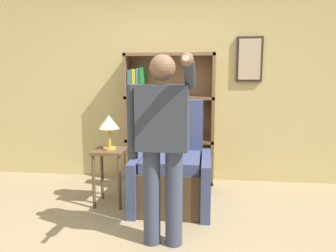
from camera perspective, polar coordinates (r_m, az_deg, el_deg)
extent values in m
plane|color=#9E8966|center=(3.03, -6.23, -20.56)|extent=(14.00, 14.00, 0.00)
cube|color=tan|center=(4.64, -0.86, 7.84)|extent=(8.00, 0.06, 2.80)
cube|color=#33281E|center=(4.59, 13.99, 11.20)|extent=(0.35, 0.04, 0.59)
cube|color=tan|center=(4.56, 14.02, 11.21)|extent=(0.29, 0.01, 0.53)
cube|color=brown|center=(4.59, -7.03, 1.31)|extent=(0.04, 0.28, 1.77)
cube|color=brown|center=(4.46, 7.80, 1.08)|extent=(0.04, 0.28, 1.77)
cube|color=brown|center=(4.62, 0.46, 1.43)|extent=(1.21, 0.01, 1.77)
cube|color=brown|center=(4.68, 0.27, -9.35)|extent=(1.21, 0.28, 0.04)
cube|color=brown|center=(4.54, 0.27, -2.49)|extent=(1.21, 0.28, 0.04)
cube|color=brown|center=(4.46, 0.28, 4.97)|extent=(1.21, 0.28, 0.04)
cube|color=brown|center=(4.45, 0.28, 12.31)|extent=(1.21, 0.28, 0.04)
cube|color=#238438|center=(4.72, -6.29, -6.89)|extent=(0.04, 0.21, 0.33)
cube|color=#238438|center=(4.69, -5.75, -6.24)|extent=(0.03, 0.20, 0.45)
cube|color=gold|center=(4.67, -5.25, -5.83)|extent=(0.03, 0.16, 0.52)
cube|color=#5B99A8|center=(4.67, -4.71, -6.30)|extent=(0.05, 0.19, 0.45)
cube|color=white|center=(4.66, -4.07, -6.11)|extent=(0.04, 0.20, 0.48)
cube|color=#9E7A47|center=(4.58, -6.48, 0.88)|extent=(0.03, 0.22, 0.48)
cube|color=black|center=(4.58, -5.95, 0.34)|extent=(0.04, 0.18, 0.40)
cube|color=red|center=(4.57, -5.42, 0.66)|extent=(0.03, 0.17, 0.45)
cube|color=#5B99A8|center=(4.56, -5.06, 1.09)|extent=(0.03, 0.24, 0.52)
cube|color=#337070|center=(4.56, -4.55, 0.23)|extent=(0.04, 0.17, 0.38)
cube|color=#337070|center=(4.54, -6.45, 7.47)|extent=(0.05, 0.23, 0.35)
cube|color=gold|center=(4.52, -5.76, 7.54)|extent=(0.05, 0.18, 0.36)
cube|color=#5B99A8|center=(4.51, -5.11, 7.60)|extent=(0.04, 0.18, 0.37)
cube|color=#238438|center=(4.50, -4.42, 7.69)|extent=(0.05, 0.21, 0.38)
cube|color=#4C3823|center=(3.76, 0.70, -10.44)|extent=(0.66, 0.79, 0.48)
cube|color=#3D4770|center=(3.64, 0.64, -6.19)|extent=(0.62, 0.67, 0.12)
cube|color=#3D4770|center=(3.98, 1.26, -2.26)|extent=(0.66, 0.16, 0.95)
cube|color=#3D4770|center=(3.80, -5.08, -9.39)|extent=(0.10, 0.87, 0.59)
cube|color=#3D4770|center=(3.73, 6.62, -9.80)|extent=(0.10, 0.87, 0.59)
cylinder|color=#384256|center=(2.94, -2.84, -12.23)|extent=(0.15, 0.15, 0.86)
cylinder|color=#384256|center=(2.91, 1.03, -12.40)|extent=(0.15, 0.15, 0.86)
cube|color=#333842|center=(2.75, -0.95, 1.49)|extent=(0.43, 0.24, 0.55)
sphere|color=brown|center=(2.73, -0.97, 10.13)|extent=(0.22, 0.22, 0.22)
cylinder|color=#333842|center=(2.80, -6.25, 0.69)|extent=(0.09, 0.09, 0.64)
cylinder|color=#333842|center=(2.59, 3.80, 8.89)|extent=(0.09, 0.28, 0.23)
cylinder|color=#333842|center=(2.35, 3.50, 11.13)|extent=(0.08, 0.27, 0.10)
sphere|color=brown|center=(2.22, 3.31, 11.55)|extent=(0.09, 0.09, 0.09)
cylinder|color=white|center=(2.12, 3.15, 11.67)|extent=(0.04, 0.15, 0.04)
cube|color=brown|center=(3.79, -10.13, -4.30)|extent=(0.35, 0.35, 0.04)
cylinder|color=brown|center=(3.79, -12.82, -9.48)|extent=(0.04, 0.04, 0.61)
cylinder|color=brown|center=(3.70, -8.44, -9.79)|extent=(0.04, 0.04, 0.61)
cylinder|color=brown|center=(4.06, -11.41, -8.21)|extent=(0.04, 0.04, 0.61)
cylinder|color=brown|center=(3.98, -7.32, -8.45)|extent=(0.04, 0.04, 0.61)
cylinder|color=gold|center=(3.78, -10.14, -3.85)|extent=(0.15, 0.15, 0.02)
cylinder|color=gold|center=(3.76, -10.19, -2.06)|extent=(0.04, 0.04, 0.22)
cone|color=beige|center=(3.73, -10.27, 0.71)|extent=(0.23, 0.23, 0.15)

